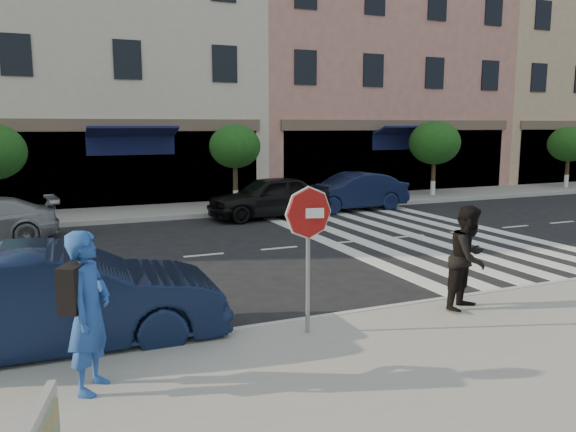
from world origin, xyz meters
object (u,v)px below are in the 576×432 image
(car_far_mid, at_px, (269,197))
(car_far_right, at_px, (352,191))
(photographer, at_px, (89,312))
(stop_sign, at_px, (309,226))
(walker, at_px, (469,258))
(car_near_mid, at_px, (58,300))

(car_far_mid, height_order, car_far_right, car_far_mid)
(photographer, height_order, car_far_mid, photographer)
(stop_sign, relative_size, walker, 1.25)
(photographer, bearing_deg, car_near_mid, 38.36)
(car_near_mid, distance_m, car_far_mid, 11.86)
(walker, height_order, car_near_mid, walker)
(walker, xyz_separation_m, car_near_mid, (-6.23, 1.08, -0.25))
(car_near_mid, xyz_separation_m, car_far_mid, (6.87, 9.67, -0.03))
(stop_sign, bearing_deg, car_far_right, 73.39)
(stop_sign, distance_m, car_near_mid, 3.64)
(stop_sign, distance_m, car_far_mid, 11.34)
(car_near_mid, relative_size, car_far_right, 1.08)
(walker, bearing_deg, car_far_right, 45.07)
(stop_sign, bearing_deg, car_far_mid, 87.31)
(walker, bearing_deg, photographer, 161.40)
(stop_sign, xyz_separation_m, walker, (2.89, -0.02, -0.73))
(stop_sign, xyz_separation_m, car_far_mid, (3.53, 10.73, -1.02))
(car_near_mid, height_order, car_far_right, car_near_mid)
(photographer, bearing_deg, car_far_right, -12.65)
(car_far_right, bearing_deg, walker, -23.45)
(car_far_mid, distance_m, car_far_right, 3.51)
(photographer, relative_size, walker, 1.08)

